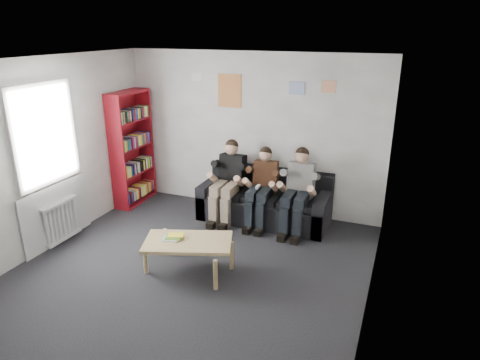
% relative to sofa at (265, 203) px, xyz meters
% --- Properties ---
extents(room_shell, '(5.00, 5.00, 5.00)m').
position_rel_sofa_xyz_m(room_shell, '(-0.39, -2.10, 1.06)').
color(room_shell, black).
rests_on(room_shell, ground).
extents(sofa, '(2.12, 0.87, 0.82)m').
position_rel_sofa_xyz_m(sofa, '(0.00, 0.00, 0.00)').
color(sofa, black).
rests_on(sofa, ground).
extents(bookshelf, '(0.30, 0.91, 2.03)m').
position_rel_sofa_xyz_m(bookshelf, '(-2.46, -0.14, 0.72)').
color(bookshelf, maroon).
rests_on(bookshelf, ground).
extents(coffee_table, '(1.12, 0.62, 0.45)m').
position_rel_sofa_xyz_m(coffee_table, '(-0.41, -1.91, 0.10)').
color(coffee_table, tan).
rests_on(coffee_table, ground).
extents(game_cases, '(0.24, 0.21, 0.05)m').
position_rel_sofa_xyz_m(game_cases, '(-0.61, -1.94, 0.18)').
color(game_cases, silver).
rests_on(game_cases, coffee_table).
extents(person_left, '(0.41, 0.89, 1.33)m').
position_rel_sofa_xyz_m(person_left, '(-0.59, -0.20, 0.36)').
color(person_left, black).
rests_on(person_left, sofa).
extents(person_middle, '(0.38, 0.82, 1.27)m').
position_rel_sofa_xyz_m(person_middle, '(0.00, -0.19, 0.34)').
color(person_middle, '#512C1B').
rests_on(person_middle, sofa).
extents(person_right, '(0.41, 0.88, 1.32)m').
position_rel_sofa_xyz_m(person_right, '(0.59, -0.20, 0.36)').
color(person_right, white).
rests_on(person_right, sofa).
extents(radiator, '(0.10, 0.64, 0.60)m').
position_rel_sofa_xyz_m(radiator, '(-2.54, -1.90, 0.06)').
color(radiator, white).
rests_on(radiator, ground).
extents(window, '(0.05, 1.30, 2.36)m').
position_rel_sofa_xyz_m(window, '(-2.62, -1.90, 0.73)').
color(window, white).
rests_on(window, room_shell).
extents(poster_large, '(0.42, 0.01, 0.55)m').
position_rel_sofa_xyz_m(poster_large, '(-0.79, 0.39, 1.76)').
color(poster_large, gold).
rests_on(poster_large, room_shell).
extents(poster_blue, '(0.25, 0.01, 0.20)m').
position_rel_sofa_xyz_m(poster_blue, '(0.36, 0.39, 1.86)').
color(poster_blue, '#3B69CB').
rests_on(poster_blue, room_shell).
extents(poster_pink, '(0.22, 0.01, 0.18)m').
position_rel_sofa_xyz_m(poster_pink, '(0.86, 0.39, 1.91)').
color(poster_pink, '#BE3B8E').
rests_on(poster_pink, room_shell).
extents(poster_sign, '(0.20, 0.01, 0.14)m').
position_rel_sofa_xyz_m(poster_sign, '(-1.39, 0.39, 1.96)').
color(poster_sign, white).
rests_on(poster_sign, room_shell).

